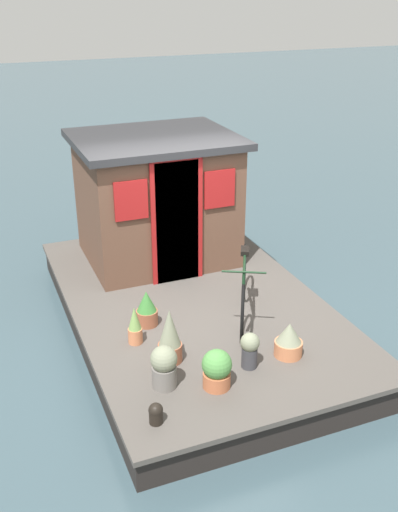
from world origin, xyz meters
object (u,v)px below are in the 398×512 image
potted_plant_lavender (217,369)px  potted_plant_fern (170,337)px  potted_plant_thyme (289,340)px  potted_plant_sage (250,349)px  potted_plant_basil (147,309)px  potted_plant_geranium (164,366)px  bicycle (244,288)px  potted_plant_ivy (135,326)px  houseboat_cabin (157,198)px  mooring_bollard (156,413)px

potted_plant_lavender → potted_plant_fern: (0.61, 0.29, 0.09)m
potted_plant_thyme → potted_plant_sage: potted_plant_sage is taller
potted_plant_sage → potted_plant_fern: size_ratio=0.65×
potted_plant_basil → potted_plant_sage: bearing=-148.9°
potted_plant_fern → potted_plant_thyme: bearing=-107.4°
potted_plant_thyme → potted_plant_geranium: potted_plant_geranium is taller
potted_plant_thyme → potted_plant_lavender: potted_plant_lavender is taller
bicycle → potted_plant_fern: (-0.58, 1.16, -0.09)m
potted_plant_lavender → bicycle: bearing=-36.3°
potted_plant_lavender → potted_plant_basil: size_ratio=0.95×
potted_plant_ivy → houseboat_cabin: bearing=-24.9°
potted_plant_geranium → potted_plant_ivy: (0.90, 0.04, -0.02)m
bicycle → potted_plant_lavender: size_ratio=3.75×
potted_plant_sage → mooring_bollard: 1.31m
potted_plant_fern → potted_plant_basil: bearing=0.2°
potted_plant_fern → bicycle: bearing=-63.5°
potted_plant_ivy → potted_plant_lavender: 1.23m
bicycle → potted_plant_basil: bearing=78.1°
bicycle → potted_plant_sage: 1.10m
potted_plant_lavender → potted_plant_basil: (1.44, 0.29, -0.00)m
potted_plant_thyme → potted_plant_fern: (0.39, 1.25, 0.11)m
potted_plant_geranium → potted_plant_basil: bearing=-9.4°
potted_plant_sage → potted_plant_fern: bearing=60.4°
houseboat_cabin → potted_plant_sage: size_ratio=5.46×
potted_plant_geranium → bicycle: bearing=-54.2°
potted_plant_ivy → potted_plant_fern: potted_plant_fern is taller
bicycle → potted_plant_lavender: (-1.19, 0.87, -0.17)m
bicycle → potted_plant_fern: 1.30m
potted_plant_geranium → mooring_bollard: 0.58m
potted_plant_sage → mooring_bollard: bearing=111.5°
potted_plant_ivy → potted_plant_basil: (0.33, -0.25, -0.01)m
potted_plant_geranium → potted_plant_ivy: 0.90m
potted_plant_ivy → mooring_bollard: size_ratio=2.14×
potted_plant_geranium → potted_plant_fern: potted_plant_fern is taller
potted_plant_fern → potted_plant_basil: potted_plant_fern is taller
potted_plant_sage → potted_plant_basil: potted_plant_basil is taller
bicycle → potted_plant_lavender: 1.49m
potted_plant_thyme → potted_plant_geranium: size_ratio=0.86×
potted_plant_thyme → potted_plant_sage: size_ratio=0.98×
bicycle → mooring_bollard: bicycle is taller
potted_plant_lavender → potted_plant_sage: 0.50m
potted_plant_geranium → potted_plant_fern: (0.41, -0.21, 0.06)m
houseboat_cabin → bicycle: houseboat_cabin is taller
potted_plant_ivy → potted_plant_sage: 1.36m
potted_plant_ivy → potted_plant_thyme: bearing=-120.5°
potted_plant_basil → houseboat_cabin: bearing=-22.5°
potted_plant_ivy → mooring_bollard: bearing=171.3°
houseboat_cabin → potted_plant_fern: houseboat_cabin is taller
potted_plant_geranium → potted_plant_ivy: size_ratio=1.02×
potted_plant_basil → potted_plant_lavender: bearing=-168.6°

